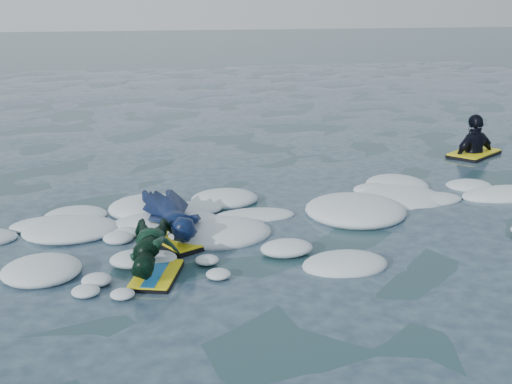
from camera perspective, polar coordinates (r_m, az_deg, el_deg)
The scene contains 5 objects.
ground at distance 6.86m, azimuth 3.55°, elevation -5.97°, with size 120.00×120.00×0.00m, color #1C3B43.
foam_band at distance 7.78m, azimuth 1.16°, elevation -3.17°, with size 12.00×3.10×0.30m, color white, non-canonical shape.
prone_woman_unit at distance 7.58m, azimuth -7.51°, elevation -2.15°, with size 0.98×1.69×0.42m.
prone_child_unit at distance 6.55m, azimuth -9.10°, elevation -5.17°, with size 0.80×1.23×0.44m.
waiting_rider_unit at distance 12.06m, azimuth 18.76°, elevation 2.84°, with size 1.22×1.06×1.60m.
Camera 1 is at (-2.04, -6.01, 2.61)m, focal length 45.00 mm.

